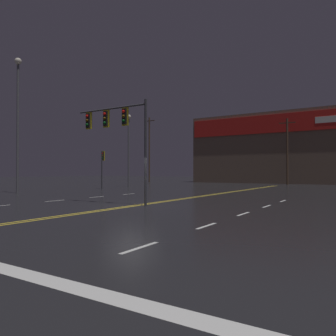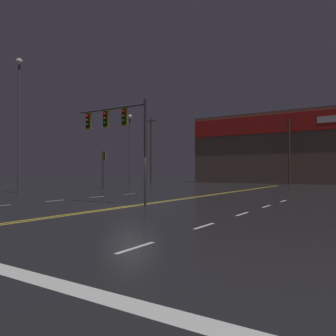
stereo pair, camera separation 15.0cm
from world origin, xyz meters
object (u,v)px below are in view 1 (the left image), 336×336
at_px(traffic_signal_median, 115,125).
at_px(streetlight_median_approach, 18,109).
at_px(traffic_signal_corner_northwest, 103,161).
at_px(streetlight_near_right, 129,140).

xyz_separation_m(traffic_signal_median, streetlight_median_approach, (-12.83, 2.56, 2.64)).
bearing_deg(traffic_signal_median, traffic_signal_corner_northwest, 135.63).
height_order(streetlight_near_right, streetlight_median_approach, streetlight_median_approach).
distance_m(traffic_signal_median, traffic_signal_corner_northwest, 16.52).
relative_size(streetlight_near_right, streetlight_median_approach, 0.78).
xyz_separation_m(traffic_signal_median, traffic_signal_corner_northwest, (-11.76, 11.51, -1.48)).
height_order(traffic_signal_corner_northwest, streetlight_median_approach, streetlight_median_approach).
xyz_separation_m(traffic_signal_corner_northwest, streetlight_near_right, (-1.18, 5.79, 2.75)).
bearing_deg(traffic_signal_median, streetlight_median_approach, 168.73).
relative_size(traffic_signal_corner_northwest, streetlight_median_approach, 0.35).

